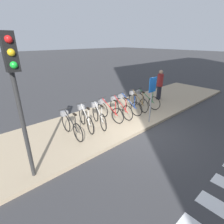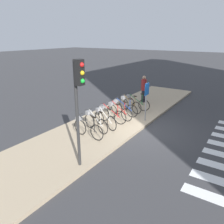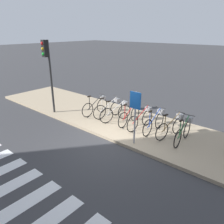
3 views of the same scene
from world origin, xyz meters
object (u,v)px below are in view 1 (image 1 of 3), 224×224
at_px(parked_bicycle_4, 120,107).
at_px(parked_bicycle_7, 145,99).
at_px(pedestrian, 160,84).
at_px(parked_bicycle_1, 85,118).
at_px(parked_bicycle_5, 127,104).
at_px(parked_bicycle_2, 98,115).
at_px(sign_post, 152,92).
at_px(parked_bicycle_0, 70,124).
at_px(parked_bicycle_6, 137,101).
at_px(parked_bicycle_3, 108,110).
at_px(traffic_light, 15,83).

height_order(parked_bicycle_4, parked_bicycle_7, same).
bearing_deg(pedestrian, parked_bicycle_1, -178.19).
bearing_deg(pedestrian, parked_bicycle_5, -176.19).
bearing_deg(parked_bicycle_4, parked_bicycle_1, 177.31).
bearing_deg(parked_bicycle_2, sign_post, -35.02).
xyz_separation_m(parked_bicycle_4, parked_bicycle_7, (1.85, -0.02, 0.00)).
relative_size(parked_bicycle_2, parked_bicycle_4, 0.96).
bearing_deg(parked_bicycle_0, parked_bicycle_5, 2.14).
relative_size(parked_bicycle_0, sign_post, 0.85).
xyz_separation_m(parked_bicycle_2, parked_bicycle_6, (2.62, 0.13, 0.00)).
relative_size(parked_bicycle_3, sign_post, 0.85).
xyz_separation_m(parked_bicycle_5, parked_bicycle_7, (1.25, -0.09, 0.00)).
relative_size(parked_bicycle_1, parked_bicycle_6, 1.00).
height_order(parked_bicycle_2, parked_bicycle_5, same).
distance_m(parked_bicycle_3, traffic_light, 4.55).
height_order(parked_bicycle_5, parked_bicycle_6, same).
bearing_deg(sign_post, parked_bicycle_0, 158.00).
height_order(parked_bicycle_5, pedestrian, pedestrian).
bearing_deg(parked_bicycle_6, parked_bicycle_5, -177.95).
bearing_deg(sign_post, parked_bicycle_3, 130.09).
xyz_separation_m(parked_bicycle_3, traffic_light, (-3.78, -1.44, 2.07)).
height_order(traffic_light, sign_post, traffic_light).
distance_m(parked_bicycle_4, parked_bicycle_5, 0.60).
height_order(parked_bicycle_0, parked_bicycle_6, same).
relative_size(parked_bicycle_0, traffic_light, 0.47).
xyz_separation_m(parked_bicycle_7, pedestrian, (1.69, 0.28, 0.47)).
bearing_deg(pedestrian, parked_bicycle_3, -177.38).
xyz_separation_m(parked_bicycle_0, parked_bicycle_4, (2.59, 0.06, 0.00)).
xyz_separation_m(parked_bicycle_0, parked_bicycle_7, (4.45, 0.03, 0.00)).
xyz_separation_m(parked_bicycle_3, parked_bicycle_4, (0.63, -0.07, 0.00)).
height_order(parked_bicycle_4, parked_bicycle_5, same).
distance_m(parked_bicycle_4, parked_bicycle_6, 1.34).
xyz_separation_m(parked_bicycle_0, parked_bicycle_2, (1.31, 0.01, 0.00)).
bearing_deg(parked_bicycle_5, parked_bicycle_7, -3.96).
xyz_separation_m(parked_bicycle_2, parked_bicycle_4, (1.28, 0.04, 0.00)).
relative_size(parked_bicycle_5, sign_post, 0.85).
height_order(parked_bicycle_3, traffic_light, traffic_light).
relative_size(parked_bicycle_0, parked_bicycle_2, 1.04).
bearing_deg(parked_bicycle_1, parked_bicycle_4, -2.69).
distance_m(parked_bicycle_5, sign_post, 1.65).
distance_m(parked_bicycle_6, parked_bicycle_7, 0.53).
relative_size(pedestrian, traffic_light, 0.50).
bearing_deg(parked_bicycle_1, parked_bicycle_7, -1.73).
xyz_separation_m(parked_bicycle_3, parked_bicycle_6, (1.97, 0.02, 0.00)).
relative_size(parked_bicycle_1, parked_bicycle_2, 1.02).
bearing_deg(parked_bicycle_3, traffic_light, -159.12).
distance_m(parked_bicycle_2, parked_bicycle_3, 0.67).
bearing_deg(pedestrian, traffic_light, -168.40).
distance_m(parked_bicycle_5, traffic_light, 5.61).
xyz_separation_m(parked_bicycle_2, parked_bicycle_3, (0.66, 0.11, 0.00)).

